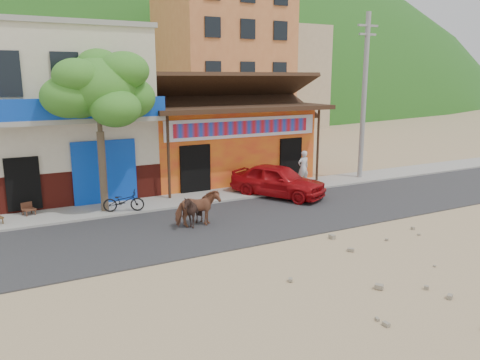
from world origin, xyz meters
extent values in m
plane|color=#9E825B|center=(0.00, 0.00, 0.00)|extent=(120.00, 120.00, 0.00)
cube|color=#28282B|center=(0.00, 2.50, 0.02)|extent=(60.00, 5.00, 0.04)
cube|color=gray|center=(0.00, 6.00, 0.06)|extent=(60.00, 2.00, 0.12)
cube|color=orange|center=(2.00, 10.00, 1.80)|extent=(8.00, 6.00, 3.60)
cube|color=beige|center=(-5.50, 10.00, 3.50)|extent=(7.00, 6.00, 7.00)
cube|color=#CC723F|center=(9.00, 24.00, 6.00)|extent=(9.00, 9.00, 12.00)
cube|color=tan|center=(18.00, 30.00, 5.00)|extent=(8.00, 8.00, 10.00)
ellipsoid|color=#194C14|center=(0.00, 70.00, 12.00)|extent=(100.00, 40.00, 24.00)
cylinder|color=gray|center=(8.20, 6.00, 4.12)|extent=(0.24, 0.24, 8.00)
imported|color=brown|center=(-2.13, 2.54, 0.67)|extent=(1.55, 0.80, 1.27)
imported|color=black|center=(-2.27, 2.59, 0.62)|extent=(1.09, 0.98, 1.16)
imported|color=#A80C10|center=(2.53, 4.80, 0.74)|extent=(3.52, 4.40, 1.41)
imported|color=black|center=(-4.00, 5.30, 0.52)|extent=(1.61, 1.00, 0.80)
imported|color=silver|center=(4.64, 5.93, 0.93)|extent=(0.61, 0.41, 1.61)
camera|label=1|loc=(-7.99, -11.81, 5.09)|focal=35.00mm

